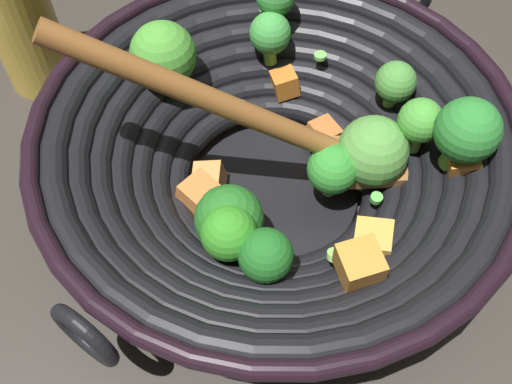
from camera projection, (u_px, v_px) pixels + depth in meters
ground_plane at (275, 195)px, 0.54m from camera, size 4.00×4.00×0.00m
wok at (278, 151)px, 0.49m from camera, size 0.39×0.40×0.21m
cooking_oil_bottle at (15, 5)px, 0.55m from camera, size 0.07×0.07×0.23m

